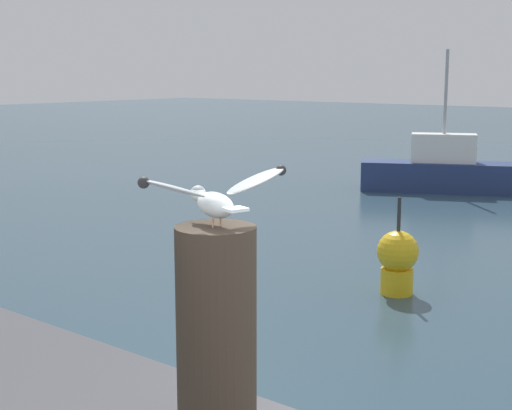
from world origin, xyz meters
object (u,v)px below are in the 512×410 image
(seagull, at_px, (215,196))
(channel_buoy, at_px, (397,259))
(boat_navy, at_px, (467,173))
(mooring_post, at_px, (217,335))

(seagull, distance_m, channel_buoy, 7.50)
(boat_navy, distance_m, channel_buoy, 9.28)
(boat_navy, xyz_separation_m, channel_buoy, (2.86, -8.83, -0.01))
(seagull, relative_size, channel_buoy, 0.48)
(mooring_post, distance_m, seagull, 0.56)
(mooring_post, height_order, channel_buoy, mooring_post)
(mooring_post, relative_size, boat_navy, 0.18)
(mooring_post, distance_m, channel_buoy, 7.38)
(mooring_post, height_order, boat_navy, boat_navy)
(mooring_post, distance_m, boat_navy, 16.56)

